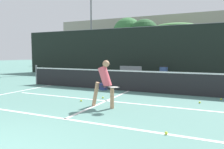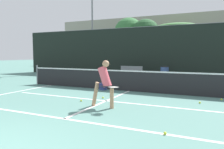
{
  "view_description": "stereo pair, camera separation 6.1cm",
  "coord_description": "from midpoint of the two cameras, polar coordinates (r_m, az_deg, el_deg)",
  "views": [
    {
      "loc": [
        3.41,
        -1.77,
        1.67
      ],
      "look_at": [
        0.16,
        5.33,
        0.95
      ],
      "focal_mm": 35.0,
      "sensor_mm": 36.0,
      "label": 1
    },
    {
      "loc": [
        3.46,
        -1.74,
        1.67
      ],
      "look_at": [
        0.16,
        5.33,
        0.95
      ],
      "focal_mm": 35.0,
      "sensor_mm": 36.0,
      "label": 2
    }
  ],
  "objects": [
    {
      "name": "tennis_ball_scattered_3",
      "position": [
        8.36,
        -2.16,
        -6.03
      ],
      "size": [
        0.07,
        0.07,
        0.07
      ],
      "primitive_type": "sphere",
      "color": "#D1E033",
      "rests_on": "ground"
    },
    {
      "name": "tree_west",
      "position": [
        23.51,
        4.5,
        10.78
      ],
      "size": [
        3.14,
        3.14,
        5.52
      ],
      "color": "brown",
      "rests_on": "ground"
    },
    {
      "name": "tree_mid",
      "position": [
        22.17,
        8.79,
        10.36
      ],
      "size": [
        2.92,
        2.92,
        5.14
      ],
      "color": "brown",
      "rests_on": "ground"
    },
    {
      "name": "player_practicing",
      "position": [
        6.84,
        -1.74,
        -1.86
      ],
      "size": [
        1.12,
        0.6,
        1.49
      ],
      "rotation": [
        0.0,
        0.0,
        -0.11
      ],
      "color": "tan",
      "rests_on": "ground"
    },
    {
      "name": "net",
      "position": [
        9.97,
        4.68,
        -1.43
      ],
      "size": [
        11.09,
        0.09,
        1.07
      ],
      "color": "slate",
      "rests_on": "ground"
    },
    {
      "name": "tennis_ball_scattered_1",
      "position": [
        4.84,
        14.06,
        -14.65
      ],
      "size": [
        0.07,
        0.07,
        0.07
      ],
      "primitive_type": "sphere",
      "color": "#D1E033",
      "rests_on": "ground"
    },
    {
      "name": "courtside_bench",
      "position": [
        15.25,
        5.06,
        0.73
      ],
      "size": [
        1.6,
        0.38,
        0.86
      ],
      "rotation": [
        0.0,
        0.0,
        -0.0
      ],
      "color": "slate",
      "rests_on": "ground"
    },
    {
      "name": "court_sideline_left",
      "position": [
        10.65,
        -23.79,
        -4.19
      ],
      "size": [
        0.1,
        5.78,
        0.01
      ],
      "primitive_type": "cube",
      "color": "white",
      "rests_on": "ground"
    },
    {
      "name": "tennis_ball_scattered_6",
      "position": [
        8.08,
        22.16,
        -6.81
      ],
      "size": [
        0.07,
        0.07,
        0.07
      ],
      "primitive_type": "sphere",
      "color": "#D1E033",
      "rests_on": "ground"
    },
    {
      "name": "court_center_mark",
      "position": [
        7.88,
        -1.45,
        -6.94
      ],
      "size": [
        0.1,
        4.78,
        0.01
      ],
      "primitive_type": "cube",
      "color": "white",
      "rests_on": "ground"
    },
    {
      "name": "tennis_ball_scattered_2",
      "position": [
        8.98,
        26.88,
        -5.81
      ],
      "size": [
        0.07,
        0.07,
        0.07
      ],
      "primitive_type": "sphere",
      "color": "#D1E033",
      "rests_on": "ground"
    },
    {
      "name": "building_far",
      "position": [
        29.87,
        18.57,
        8.22
      ],
      "size": [
        36.0,
        2.4,
        6.7
      ],
      "primitive_type": "cube",
      "color": "gray",
      "rests_on": "ground"
    },
    {
      "name": "court_service_line",
      "position": [
        7.92,
        -1.32,
        -6.89
      ],
      "size": [
        8.25,
        0.1,
        0.01
      ],
      "primitive_type": "cube",
      "color": "white",
      "rests_on": "ground"
    },
    {
      "name": "floodlight_mast",
      "position": [
        22.33,
        -5.13,
        17.38
      ],
      "size": [
        1.1,
        0.24,
        10.29
      ],
      "color": "slate",
      "rests_on": "ground"
    },
    {
      "name": "tree_east",
      "position": [
        25.4,
        16.76,
        11.59
      ],
      "size": [
        4.68,
        4.68,
        5.05
      ],
      "color": "brown",
      "rests_on": "ground"
    },
    {
      "name": "tennis_ball_scattered_5",
      "position": [
        7.88,
        -7.83,
        -6.77
      ],
      "size": [
        0.07,
        0.07,
        0.07
      ],
      "primitive_type": "sphere",
      "color": "#D1E033",
      "rests_on": "ground"
    },
    {
      "name": "fence_back",
      "position": [
        15.96,
        12.65,
        5.75
      ],
      "size": [
        24.0,
        0.06,
        3.69
      ],
      "color": "black",
      "rests_on": "ground"
    },
    {
      "name": "trash_bin",
      "position": [
        14.78,
        13.65,
        0.37
      ],
      "size": [
        0.56,
        0.56,
        0.89
      ],
      "color": "#384C7F",
      "rests_on": "ground"
    },
    {
      "name": "parked_car",
      "position": [
        20.9,
        2.73,
        2.32
      ],
      "size": [
        1.67,
        4.08,
        1.42
      ],
      "color": "silver",
      "rests_on": "ground"
    },
    {
      "name": "court_baseline_near",
      "position": [
        5.91,
        -12.05,
        -11.24
      ],
      "size": [
        11.0,
        0.1,
        0.01
      ],
      "primitive_type": "cube",
      "color": "white",
      "rests_on": "ground"
    }
  ]
}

